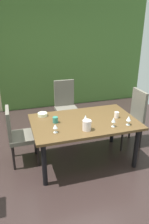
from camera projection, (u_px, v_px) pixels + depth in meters
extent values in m
cube|color=#2D211F|center=(77.00, 175.00, 3.34)|extent=(5.62, 6.09, 0.02)
cube|color=#476F31|center=(74.00, 54.00, 5.68)|extent=(3.91, 0.10, 2.71)
cube|color=brown|center=(84.00, 122.00, 3.41)|extent=(1.64, 1.02, 0.04)
cylinder|color=black|center=(36.00, 136.00, 3.73)|extent=(0.07, 0.07, 0.69)
cylinder|color=black|center=(113.00, 125.00, 4.11)|extent=(0.07, 0.07, 0.69)
cylinder|color=black|center=(44.00, 165.00, 3.00)|extent=(0.07, 0.07, 0.69)
cylinder|color=black|center=(136.00, 148.00, 3.39)|extent=(0.07, 0.07, 0.69)
cube|color=#635F53|center=(24.00, 137.00, 3.49)|extent=(0.44, 0.44, 0.07)
cube|color=#635F53|center=(9.00, 124.00, 3.34)|extent=(0.05, 0.42, 0.50)
cylinder|color=black|center=(35.00, 142.00, 3.80)|extent=(0.04, 0.04, 0.42)
cylinder|color=black|center=(38.00, 154.00, 3.47)|extent=(0.04, 0.04, 0.42)
cylinder|color=black|center=(13.00, 146.00, 3.70)|extent=(0.04, 0.04, 0.42)
cylinder|color=black|center=(14.00, 158.00, 3.37)|extent=(0.04, 0.04, 0.42)
cube|color=#635F53|center=(67.00, 110.00, 4.52)|extent=(0.44, 0.44, 0.07)
cube|color=#635F53|center=(64.00, 94.00, 4.58)|extent=(0.42, 0.05, 0.59)
cylinder|color=black|center=(78.00, 123.00, 4.50)|extent=(0.04, 0.04, 0.42)
cylinder|color=black|center=(60.00, 126.00, 4.40)|extent=(0.04, 0.04, 0.42)
cylinder|color=black|center=(73.00, 116.00, 4.84)|extent=(0.04, 0.04, 0.42)
cylinder|color=black|center=(56.00, 118.00, 4.73)|extent=(0.04, 0.04, 0.42)
cube|color=#635F53|center=(127.00, 122.00, 3.99)|extent=(0.44, 0.44, 0.07)
cube|color=#635F53|center=(139.00, 106.00, 3.93)|extent=(0.05, 0.42, 0.59)
cylinder|color=black|center=(122.00, 140.00, 3.87)|extent=(0.04, 0.04, 0.42)
cylinder|color=black|center=(112.00, 131.00, 4.20)|extent=(0.04, 0.04, 0.42)
cylinder|color=black|center=(141.00, 137.00, 3.97)|extent=(0.04, 0.04, 0.42)
cylinder|color=black|center=(130.00, 128.00, 4.30)|extent=(0.04, 0.04, 0.42)
cylinder|color=silver|center=(55.00, 132.00, 3.05)|extent=(0.06, 0.06, 0.00)
cylinder|color=silver|center=(55.00, 130.00, 3.04)|extent=(0.01, 0.01, 0.06)
cone|color=silver|center=(55.00, 126.00, 3.01)|extent=(0.07, 0.07, 0.06)
cylinder|color=silver|center=(128.00, 125.00, 3.27)|extent=(0.07, 0.07, 0.00)
cylinder|color=silver|center=(128.00, 123.00, 3.26)|extent=(0.01, 0.01, 0.07)
cone|color=silver|center=(129.00, 118.00, 3.23)|extent=(0.07, 0.07, 0.07)
cylinder|color=silver|center=(113.00, 126.00, 3.22)|extent=(0.06, 0.06, 0.00)
cylinder|color=silver|center=(113.00, 124.00, 3.20)|extent=(0.01, 0.01, 0.07)
cone|color=silver|center=(114.00, 120.00, 3.18)|extent=(0.06, 0.06, 0.07)
cylinder|color=silver|center=(85.00, 126.00, 3.24)|extent=(0.07, 0.07, 0.00)
cylinder|color=silver|center=(85.00, 123.00, 3.22)|extent=(0.01, 0.01, 0.09)
cone|color=silver|center=(86.00, 118.00, 3.19)|extent=(0.06, 0.06, 0.08)
cylinder|color=beige|center=(43.00, 114.00, 3.57)|extent=(0.16, 0.16, 0.05)
cylinder|color=#2E7768|center=(55.00, 120.00, 3.33)|extent=(0.08, 0.08, 0.09)
cylinder|color=white|center=(117.00, 115.00, 3.50)|extent=(0.07, 0.07, 0.10)
cylinder|color=silver|center=(87.00, 125.00, 3.09)|extent=(0.12, 0.12, 0.15)
cone|color=silver|center=(91.00, 121.00, 3.08)|extent=(0.04, 0.04, 0.03)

